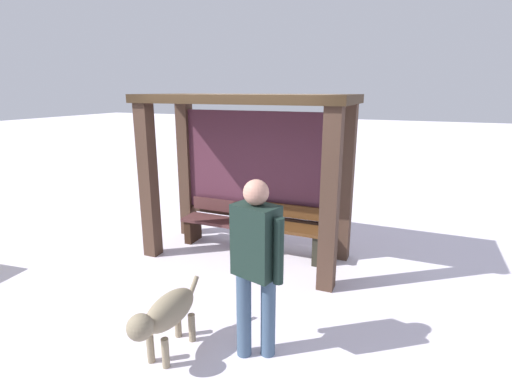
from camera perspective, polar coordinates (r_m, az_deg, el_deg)
The scene contains 6 objects.
ground_plane at distance 6.01m, azimuth -1.44°, elevation -9.39°, with size 60.00×60.00×0.00m, color white.
bus_shelter at distance 5.66m, azimuth -0.96°, elevation 6.78°, with size 3.02×1.33×2.41m.
bench_left_inside at distance 6.34m, azimuth -5.67°, elevation -4.93°, with size 1.13×0.42×0.72m.
bench_center_inside at distance 5.86m, azimuth 4.99°, elevation -6.27°, with size 1.13×0.42×0.77m.
person_walking at distance 3.51m, azimuth 0.00°, elevation -9.67°, with size 0.59×0.36×1.73m.
dog at distance 3.87m, azimuth -13.18°, elevation -17.21°, with size 0.30×1.01×0.63m.
Camera 1 is at (2.29, -4.98, 2.47)m, focal length 27.00 mm.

